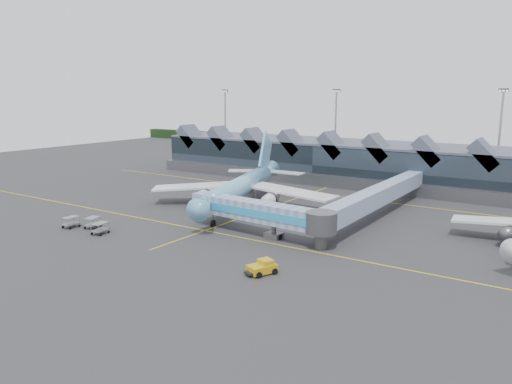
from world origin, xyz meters
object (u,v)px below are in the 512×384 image
Objects in this scene: main_airliner at (243,185)px; pushback_tug at (262,268)px; fuel_truck at (239,198)px; jet_bridge at (268,214)px.

main_airliner is 9.89× the size of pushback_tug.
pushback_tug is (22.94, -28.61, -3.24)m from main_airliner.
main_airliner is 4.67× the size of fuel_truck.
pushback_tug is (23.36, -27.81, -0.90)m from fuel_truck.
jet_bridge is 6.09× the size of pushback_tug.
main_airliner is 2.51m from fuel_truck.
jet_bridge is 21.37m from fuel_truck.
jet_bridge reaches higher than pushback_tug.
main_airliner is at bearing 151.86° from pushback_tug.
main_airliner is at bearing 138.81° from jet_bridge.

